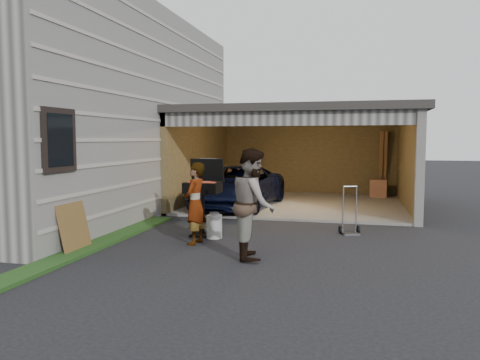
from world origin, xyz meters
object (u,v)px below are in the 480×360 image
Objects in this scene: woman at (195,203)px; man at (253,203)px; bbq_grill at (203,190)px; hand_truck at (350,225)px; minivan at (238,189)px; propane_tank at (214,227)px; plywood_panel at (74,227)px.

woman is 0.85× the size of man.
woman is 0.81m from bbq_grill.
woman is 3.39m from hand_truck.
man is 1.79× the size of hand_truck.
minivan is at bearing 1.25° from man.
woman is (0.34, -4.64, 0.20)m from minivan.
bbq_grill is 3.20m from hand_truck.
propane_tank is 2.71m from plywood_panel.
bbq_grill is at bearing 46.52° from plywood_panel.
man reaches higher than propane_tank.
woman is 1.77× the size of plywood_panel.
man is at bearing -47.54° from bbq_grill.
bbq_grill reaches higher than minivan.
man reaches higher than minivan.
plywood_panel is (-1.56, -5.75, -0.15)m from minivan.
woman reaches higher than hand_truck.
plywood_panel is at bearing 80.82° from man.
bbq_grill is at bearing 148.04° from propane_tank.
minivan is 4.39m from hand_truck.
bbq_grill is (-1.40, 1.53, 0.02)m from man.
woman reaches higher than minivan.
bbq_grill is 0.79m from propane_tank.
bbq_grill is at bearing -82.10° from minivan.
minivan is 3.88m from bbq_grill.
woman is at bearing -169.30° from hand_truck.
woman is 1.50m from man.
bbq_grill is (-0.10, 0.79, 0.17)m from woman.
woman is 1.52× the size of hand_truck.
minivan is at bearing 117.76° from hand_truck.
propane_tank is at bearing 23.66° from man.
minivan is 4.08m from propane_tank.
woman is 2.23m from plywood_panel.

